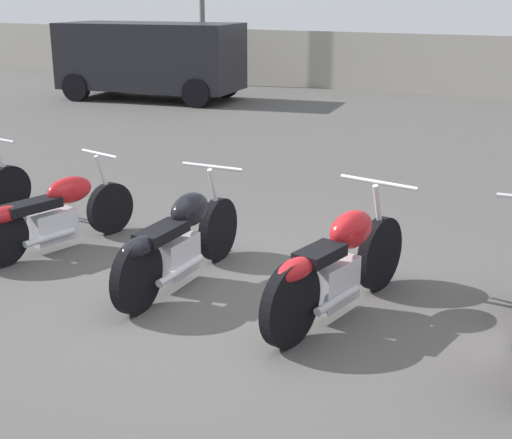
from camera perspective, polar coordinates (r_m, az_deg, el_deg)
The scene contains 5 objects.
ground_plane at distance 6.31m, azimuth -1.87°, elevation -6.68°, with size 60.00×60.00×0.00m, color #514F4C.
motorcycle_slot_1 at distance 7.74m, azimuth -15.84°, elevation 0.45°, with size 0.68×1.93×0.95m.
motorcycle_slot_2 at distance 6.58m, azimuth -6.19°, elevation -1.69°, with size 0.66×2.06×1.01m.
motorcycle_slot_3 at distance 5.94m, azimuth 6.57°, elevation -3.63°, with size 0.74×2.08×1.05m.
parked_van at distance 18.66m, azimuth -8.42°, elevation 12.75°, with size 4.76×2.66×1.90m.
Camera 1 is at (2.92, -4.96, 2.60)m, focal length 50.00 mm.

